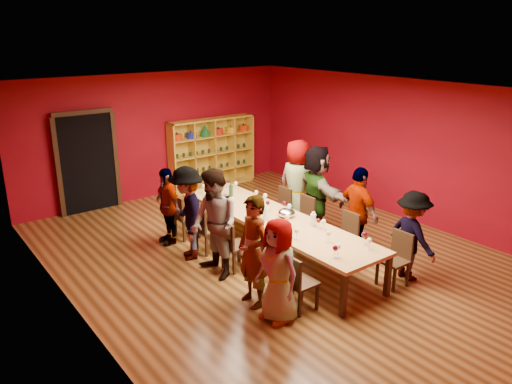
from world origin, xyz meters
TOP-DOWN VIEW (x-y plane):
  - room_shell at (0.00, 0.00)m, footprint 7.10×9.10m
  - tasting_table at (0.00, 0.00)m, footprint 1.10×4.50m
  - doorway at (-1.80, 4.43)m, footprint 1.40×0.17m
  - shelving_unit at (1.40, 4.32)m, footprint 2.40×0.40m
  - chair_person_left_0 at (-0.91, -1.64)m, footprint 0.42×0.42m
  - person_left_0 at (-1.27, -1.64)m, footprint 0.45×0.77m
  - chair_person_left_1 at (-0.91, -1.10)m, footprint 0.42×0.42m
  - person_left_1 at (-1.30, -1.10)m, footprint 0.48×0.64m
  - chair_person_left_2 at (-0.91, 0.01)m, footprint 0.42×0.42m
  - person_left_2 at (-1.26, 0.01)m, footprint 0.53×0.91m
  - chair_person_left_3 at (-0.91, 0.89)m, footprint 0.42×0.42m
  - person_left_3 at (-1.26, 0.89)m, footprint 0.82×1.19m
  - chair_person_left_4 at (-0.91, 1.72)m, footprint 0.42×0.42m
  - person_left_4 at (-1.24, 1.72)m, footprint 0.43×0.89m
  - chair_person_right_0 at (0.91, -2.00)m, footprint 0.42×0.42m
  - person_right_0 at (1.26, -2.00)m, footprint 0.58×1.04m
  - chair_person_right_1 at (0.91, -0.89)m, footprint 0.42×0.42m
  - person_right_1 at (1.20, -0.89)m, footprint 0.57×1.03m
  - chair_person_right_2 at (0.91, 0.24)m, footprint 0.42×0.42m
  - person_right_2 at (1.25, 0.24)m, footprint 0.95×1.79m
  - chair_person_right_3 at (0.91, 0.91)m, footprint 0.42×0.42m
  - person_right_3 at (1.35, 0.91)m, footprint 0.67×0.98m
  - wine_glass_0 at (0.38, -1.74)m, footprint 0.09×0.09m
  - wine_glass_1 at (-0.32, -1.80)m, footprint 0.08×0.08m
  - wine_glass_2 at (-0.36, 0.07)m, footprint 0.07×0.07m
  - wine_glass_3 at (-0.36, -0.76)m, footprint 0.09×0.09m
  - wine_glass_4 at (0.33, 0.12)m, footprint 0.09×0.09m
  - wine_glass_5 at (0.15, 0.38)m, footprint 0.07×0.07m
  - wine_glass_6 at (0.32, -0.02)m, footprint 0.08×0.08m
  - wine_glass_7 at (0.33, 1.95)m, footprint 0.08×0.08m
  - wine_glass_8 at (-0.33, -0.96)m, footprint 0.08×0.08m
  - wine_glass_9 at (-0.31, 0.88)m, footprint 0.09×0.09m
  - wine_glass_10 at (-0.31, 0.90)m, footprint 0.08×0.08m
  - wine_glass_11 at (-0.28, -1.81)m, footprint 0.09×0.09m
  - wine_glass_12 at (-0.31, 1.76)m, footprint 0.08×0.08m
  - wine_glass_13 at (-0.09, -0.45)m, footprint 0.09×0.09m
  - wine_glass_14 at (0.29, -0.94)m, footprint 0.08×0.08m
  - wine_glass_15 at (-0.29, 1.96)m, footprint 0.08×0.08m
  - wine_glass_16 at (0.01, -1.33)m, footprint 0.07×0.07m
  - wine_glass_17 at (0.30, -1.92)m, footprint 0.08×0.08m
  - wine_glass_18 at (0.27, -0.83)m, footprint 0.07×0.07m
  - wine_glass_19 at (0.37, 1.74)m, footprint 0.07×0.07m
  - wine_glass_20 at (0.34, 1.00)m, footprint 0.08×0.08m
  - wine_glass_21 at (-0.37, -0.01)m, footprint 0.08×0.08m
  - wine_glass_22 at (0.35, 0.71)m, footprint 0.08×0.08m
  - spittoon_bowl at (0.20, -0.10)m, footprint 0.31×0.31m
  - carafe_a at (-0.17, 0.04)m, footprint 0.13×0.13m
  - carafe_b at (0.28, -0.70)m, footprint 0.13×0.13m
  - wine_bottle at (0.05, 1.45)m, footprint 0.09×0.09m

SIDE VIEW (x-z plane):
  - chair_person_left_0 at x=-0.91m, z-range 0.05..0.94m
  - chair_person_left_1 at x=-0.91m, z-range 0.05..0.94m
  - chair_person_left_2 at x=-0.91m, z-range 0.05..0.94m
  - chair_person_left_3 at x=-0.91m, z-range 0.05..0.94m
  - chair_person_left_4 at x=-0.91m, z-range 0.05..0.94m
  - chair_person_right_0 at x=0.91m, z-range 0.05..0.94m
  - chair_person_right_1 at x=0.91m, z-range 0.05..0.94m
  - chair_person_right_2 at x=0.91m, z-range 0.05..0.94m
  - chair_person_right_3 at x=0.91m, z-range 0.05..0.94m
  - tasting_table at x=0.00m, z-range 0.32..1.07m
  - person_left_4 at x=-1.24m, z-range 0.00..1.50m
  - person_right_0 at x=1.26m, z-range 0.00..1.51m
  - person_left_0 at x=-1.27m, z-range 0.00..1.53m
  - spittoon_bowl at x=0.20m, z-range 0.74..0.91m
  - person_right_1 at x=1.20m, z-range 0.00..1.67m
  - person_left_3 at x=-1.26m, z-range 0.00..1.70m
  - person_left_1 at x=-1.30m, z-range 0.00..1.71m
  - carafe_b at x=0.28m, z-range 0.74..0.99m
  - carafe_a at x=-0.17m, z-range 0.74..0.99m
  - wine_bottle at x=0.05m, z-range 0.71..1.04m
  - wine_glass_18 at x=0.27m, z-range 0.79..0.97m
  - wine_glass_16 at x=0.01m, z-range 0.79..0.98m
  - wine_glass_5 at x=0.15m, z-range 0.79..0.98m
  - wine_glass_19 at x=0.37m, z-range 0.79..0.98m
  - wine_glass_2 at x=-0.36m, z-range 0.79..0.98m
  - wine_glass_10 at x=-0.31m, z-range 0.79..0.98m
  - wine_glass_8 at x=-0.33m, z-range 0.79..0.98m
  - wine_glass_7 at x=0.33m, z-range 0.79..0.98m
  - wine_glass_20 at x=0.34m, z-range 0.79..0.98m
  - wine_glass_15 at x=-0.29m, z-range 0.79..0.98m
  - wine_glass_14 at x=0.29m, z-range 0.79..0.99m
  - wine_glass_17 at x=0.30m, z-range 0.79..0.99m
  - wine_glass_21 at x=-0.37m, z-range 0.79..0.99m
  - wine_glass_1 at x=-0.32m, z-range 0.79..0.99m
  - wine_glass_12 at x=-0.31m, z-range 0.79..0.99m
  - wine_glass_6 at x=0.32m, z-range 0.79..0.99m
  - wine_glass_22 at x=0.35m, z-range 0.80..1.00m
  - wine_glass_4 at x=0.33m, z-range 0.80..1.01m
  - wine_glass_3 at x=-0.36m, z-range 0.80..1.01m
  - wine_glass_11 at x=-0.28m, z-range 0.80..1.01m
  - wine_glass_0 at x=0.38m, z-range 0.80..1.01m
  - wine_glass_9 at x=-0.31m, z-range 0.80..1.01m
  - wine_glass_13 at x=-0.09m, z-range 0.80..1.02m
  - person_right_3 at x=1.35m, z-range 0.00..1.83m
  - person_left_2 at x=-1.26m, z-range 0.00..1.84m
  - person_right_2 at x=1.25m, z-range 0.00..1.86m
  - shelving_unit at x=1.40m, z-range 0.08..1.88m
  - doorway at x=-1.80m, z-range -0.03..2.27m
  - room_shell at x=0.00m, z-range -0.02..3.02m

